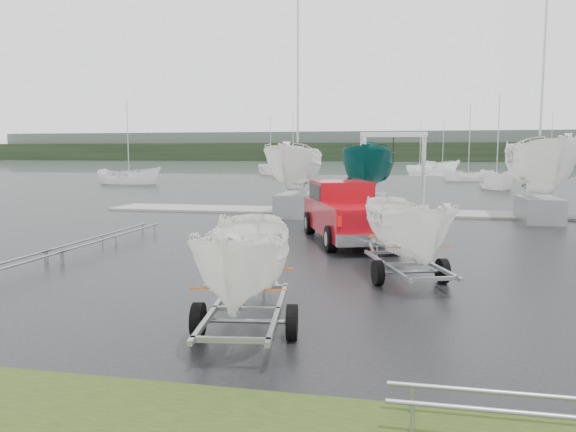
{
  "coord_description": "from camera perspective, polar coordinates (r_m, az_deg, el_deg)",
  "views": [
    {
      "loc": [
        0.66,
        -15.89,
        3.15
      ],
      "look_at": [
        -2.81,
        0.67,
        1.2
      ],
      "focal_mm": 35.0,
      "sensor_mm": 36.0,
      "label": 1
    }
  ],
  "objects": [
    {
      "name": "keelboat_1",
      "position": [
        27.15,
        8.33,
        7.87
      ],
      "size": [
        2.4,
        3.2,
        7.47
      ],
      "color": "gray",
      "rests_on": "ground"
    },
    {
      "name": "mast_rack_0",
      "position": [
        19.66,
        -17.74,
        -1.93
      ],
      "size": [
        0.56,
        6.5,
        0.06
      ],
      "rotation": [
        0.0,
        0.0,
        1.57
      ],
      "color": "gray",
      "rests_on": "ground"
    },
    {
      "name": "keelboat_0",
      "position": [
        27.41,
        0.8,
        8.04
      ],
      "size": [
        2.43,
        3.2,
        10.6
      ],
      "color": "gray",
      "rests_on": "ground"
    },
    {
      "name": "trailer_parked",
      "position": [
        9.46,
        -4.35,
        2.5
      ],
      "size": [
        1.85,
        3.73,
        4.55
      ],
      "rotation": [
        0.0,
        0.0,
        0.14
      ],
      "color": "gray",
      "rests_on": "ground"
    },
    {
      "name": "pickup_truck",
      "position": [
        20.09,
        5.83,
        0.63
      ],
      "size": [
        4.04,
        6.58,
        2.07
      ],
      "rotation": [
        0.0,
        0.0,
        0.34
      ],
      "color": "#9C0812",
      "rests_on": "ground"
    },
    {
      "name": "ground_plane",
      "position": [
        16.21,
        9.31,
        -4.72
      ],
      "size": [
        120.0,
        120.0,
        0.0
      ],
      "primitive_type": "plane",
      "color": "black",
      "rests_on": "ground"
    },
    {
      "name": "treeline",
      "position": [
        185.89,
        11.72,
        6.38
      ],
      "size": [
        300.0,
        8.0,
        6.0
      ],
      "primitive_type": "cube",
      "color": "black",
      "rests_on": "ground"
    },
    {
      "name": "far_hill",
      "position": [
        193.9,
        11.75,
        6.97
      ],
      "size": [
        300.0,
        6.0,
        10.0
      ],
      "primitive_type": "cube",
      "color": "#4C5651",
      "rests_on": "ground"
    },
    {
      "name": "moored_boat_7",
      "position": [
        50.96,
        20.37,
        2.62
      ],
      "size": [
        2.56,
        2.62,
        11.19
      ],
      "rotation": [
        0.0,
        0.0,
        0.07
      ],
      "color": "white",
      "rests_on": "ground"
    },
    {
      "name": "moored_boat_1",
      "position": [
        70.73,
        0.51,
        4.01
      ],
      "size": [
        4.0,
        3.99,
        11.72
      ],
      "rotation": [
        0.0,
        0.0,
        4.03
      ],
      "color": "white",
      "rests_on": "ground"
    },
    {
      "name": "lake",
      "position": [
        115.93,
        11.56,
        4.87
      ],
      "size": [
        300.0,
        300.0,
        0.0
      ],
      "primitive_type": "plane",
      "color": "slate",
      "rests_on": "ground"
    },
    {
      "name": "moored_boat_4",
      "position": [
        76.93,
        -1.77,
        4.22
      ],
      "size": [
        3.52,
        3.54,
        11.38
      ],
      "rotation": [
        0.0,
        0.0,
        0.53
      ],
      "color": "white",
      "rests_on": "ground"
    },
    {
      "name": "moored_boat_2",
      "position": [
        63.18,
        17.81,
        3.4
      ],
      "size": [
        2.24,
        2.18,
        10.74
      ],
      "rotation": [
        0.0,
        0.0,
        4.77
      ],
      "color": "white",
      "rests_on": "ground"
    },
    {
      "name": "keelboat_2",
      "position": [
        27.55,
        24.49,
        8.35
      ],
      "size": [
        2.69,
        3.2,
        10.87
      ],
      "color": "gray",
      "rests_on": "ground"
    },
    {
      "name": "dock",
      "position": [
        29.06,
        10.48,
        0.34
      ],
      "size": [
        30.0,
        3.0,
        0.12
      ],
      "primitive_type": "cube",
      "color": "gray",
      "rests_on": "ground"
    },
    {
      "name": "boat_hoist",
      "position": [
        28.9,
        10.63,
        5.5
      ],
      "size": [
        3.3,
        2.18,
        4.12
      ],
      "color": "silver",
      "rests_on": "ground"
    },
    {
      "name": "moored_boat_3",
      "position": [
        79.01,
        25.04,
        3.67
      ],
      "size": [
        3.28,
        3.31,
        11.19
      ],
      "rotation": [
        0.0,
        0.0,
        2.64
      ],
      "color": "white",
      "rests_on": "ground"
    },
    {
      "name": "moored_boat_5",
      "position": [
        92.56,
        15.4,
        4.38
      ],
      "size": [
        4.02,
        4.04,
        11.8
      ],
      "rotation": [
        0.0,
        0.0,
        0.61
      ],
      "color": "white",
      "rests_on": "ground"
    },
    {
      "name": "moored_boat_6",
      "position": [
        84.28,
        13.22,
        4.25
      ],
      "size": [
        3.14,
        3.15,
        10.96
      ],
      "rotation": [
        0.0,
        0.0,
        2.53
      ],
      "color": "white",
      "rests_on": "ground"
    },
    {
      "name": "trailer_hitched",
      "position": [
        13.63,
        12.28,
        3.83
      ],
      "size": [
        2.3,
        3.79,
        4.66
      ],
      "rotation": [
        0.0,
        0.0,
        0.34
      ],
      "color": "gray",
      "rests_on": "ground"
    },
    {
      "name": "moored_boat_0",
      "position": [
        56.86,
        -15.82,
        3.15
      ],
      "size": [
        2.63,
        2.57,
        11.36
      ],
      "rotation": [
        0.0,
        0.0,
        1.56
      ],
      "color": "white",
      "rests_on": "ground"
    }
  ]
}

